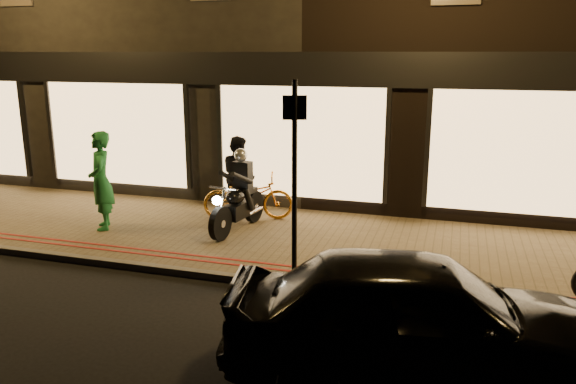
# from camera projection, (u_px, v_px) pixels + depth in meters

# --- Properties ---
(ground) EXTENTS (90.00, 90.00, 0.00)m
(ground) POSITION_uv_depth(u_px,v_px,m) (231.00, 283.00, 8.73)
(ground) COLOR black
(ground) RESTS_ON ground
(sidewalk) EXTENTS (50.00, 4.00, 0.12)m
(sidewalk) POSITION_uv_depth(u_px,v_px,m) (272.00, 240.00, 10.57)
(sidewalk) COLOR brown
(sidewalk) RESTS_ON ground
(kerb_stone) EXTENTS (50.00, 0.14, 0.12)m
(kerb_stone) POSITION_uv_depth(u_px,v_px,m) (232.00, 278.00, 8.76)
(kerb_stone) COLOR #59544C
(kerb_stone) RESTS_ON ground
(red_kerb_lines) EXTENTS (50.00, 0.26, 0.01)m
(red_kerb_lines) POSITION_uv_depth(u_px,v_px,m) (244.00, 263.00, 9.21)
(red_kerb_lines) COLOR maroon
(red_kerb_lines) RESTS_ON sidewalk
(building_row) EXTENTS (48.00, 10.11, 8.50)m
(building_row) POSITION_uv_depth(u_px,v_px,m) (349.00, 25.00, 16.04)
(building_row) COLOR black
(building_row) RESTS_ON ground
(motorcycle) EXTENTS (0.64, 1.94, 1.59)m
(motorcycle) POSITION_uv_depth(u_px,v_px,m) (239.00, 199.00, 10.81)
(motorcycle) COLOR black
(motorcycle) RESTS_ON sidewalk
(sign_post) EXTENTS (0.34, 0.13, 3.00)m
(sign_post) POSITION_uv_depth(u_px,v_px,m) (294.00, 171.00, 8.26)
(sign_post) COLOR black
(sign_post) RESTS_ON sidewalk
(bicycle_gold) EXTENTS (1.96, 1.17, 0.97)m
(bicycle_gold) POSITION_uv_depth(u_px,v_px,m) (248.00, 196.00, 11.55)
(bicycle_gold) COLOR orange
(bicycle_gold) RESTS_ON sidewalk
(person_green) EXTENTS (0.77, 0.84, 1.92)m
(person_green) POSITION_uv_depth(u_px,v_px,m) (101.00, 181.00, 10.83)
(person_green) COLOR #1E7335
(person_green) RESTS_ON sidewalk
(person_dark) EXTENTS (1.02, 1.02, 1.66)m
(person_dark) POSITION_uv_depth(u_px,v_px,m) (239.00, 175.00, 11.97)
(person_dark) COLOR black
(person_dark) RESTS_ON sidewalk
(parked_car) EXTENTS (4.47, 2.43, 1.44)m
(parked_car) POSITION_uv_depth(u_px,v_px,m) (419.00, 316.00, 6.05)
(parked_car) COLOR black
(parked_car) RESTS_ON ground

